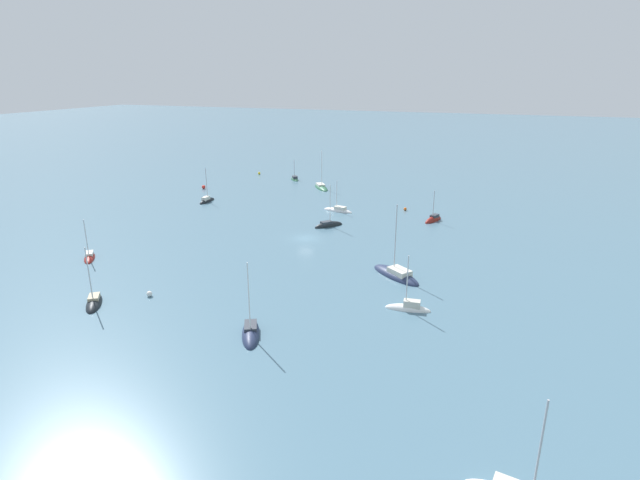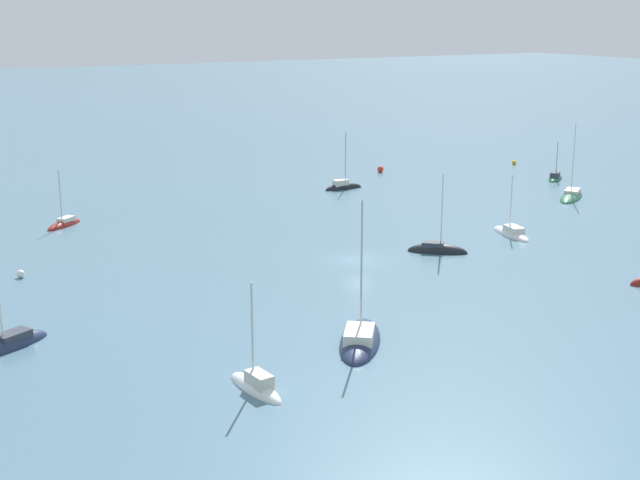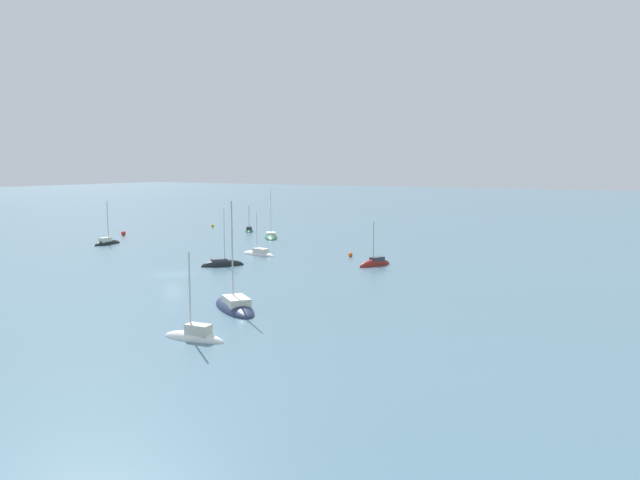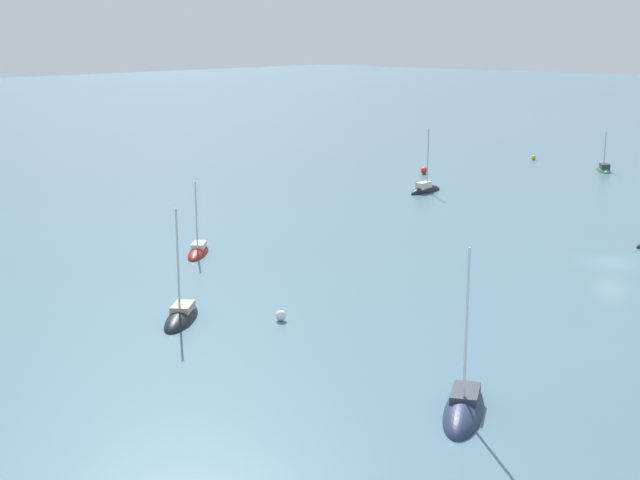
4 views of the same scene
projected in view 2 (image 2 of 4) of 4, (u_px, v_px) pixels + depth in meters
ground_plane at (358, 260)px, 82.73m from camera, size 600.00×600.00×0.00m
sailboat_0 at (571, 197)px, 110.12m from camera, size 7.99×6.66×9.88m
sailboat_1 at (8, 346)px, 61.39m from camera, size 6.73×4.66×9.29m
sailboat_3 at (256, 388)px, 54.54m from camera, size 2.02×5.56×7.47m
sailboat_4 at (360, 342)px, 62.19m from camera, size 7.52×8.74×11.00m
sailboat_5 at (437, 252)px, 85.43m from camera, size 5.47×5.01×8.57m
sailboat_6 at (343, 188)px, 115.53m from camera, size 5.37×1.43×8.09m
sailboat_8 at (64, 225)px, 95.90m from camera, size 5.10×4.57×6.82m
sailboat_10 at (511, 234)px, 91.96m from camera, size 3.09×6.74×6.90m
sailboat_11 at (555, 179)px, 121.93m from camera, size 4.94×4.19×5.74m
mooring_buoy_0 at (380, 169)px, 127.30m from camera, size 0.90×0.90×0.90m
mooring_buoy_1 at (514, 162)px, 133.76m from camera, size 0.68×0.68×0.68m
mooring_buoy_3 at (21, 274)px, 77.27m from camera, size 0.70×0.70×0.70m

